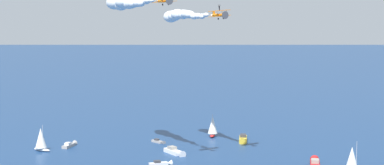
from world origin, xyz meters
The scene contains 13 objects.
sailboat_near_centre centered at (-15.96, -48.90, 3.95)m, with size 4.62×6.97×8.66m.
motorboat_far_port centered at (2.15, -20.93, 0.80)m, with size 6.48×10.43×2.97m.
motorboat_inshore centered at (37.22, -38.73, 0.62)m, with size 5.25×8.08×2.31m.
motorboat_offshore centered at (5.61, -40.04, 0.47)m, with size 4.87×5.69×1.74m.
motorboat_ahead centered at (-38.25, 0.96, 0.85)m, with size 6.30×11.21×3.16m.
sailboat_mid_cluster centered at (46.66, -33.33, 4.06)m, with size 6.60×5.80×8.90m.
motorboat_outer_ring_b centered at (8.27, -6.83, 0.56)m, with size 7.35×3.16×2.07m.
motorboat_outer_ring_c centered at (-25.06, -37.39, 0.82)m, with size 5.32×10.87×3.05m.
biplane_lead centered at (-8.98, -3.07, 46.13)m, with size 7.30×7.09×3.61m.
wingwalker_lead centered at (-8.83, -3.00, 48.31)m, with size 0.90×0.41×1.77m.
smoke_trail_lead centered at (-0.06, -26.45, 46.00)m, with size 13.90×29.18×4.80m.
biplane_wingman centered at (8.46, 4.52, 50.09)m, with size 7.30×7.09×3.61m.
smoke_trail_wingman centered at (18.97, -22.97, 49.92)m, with size 16.19×35.13×5.27m.
Camera 1 is at (27.88, 174.47, 45.34)m, focal length 56.53 mm.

